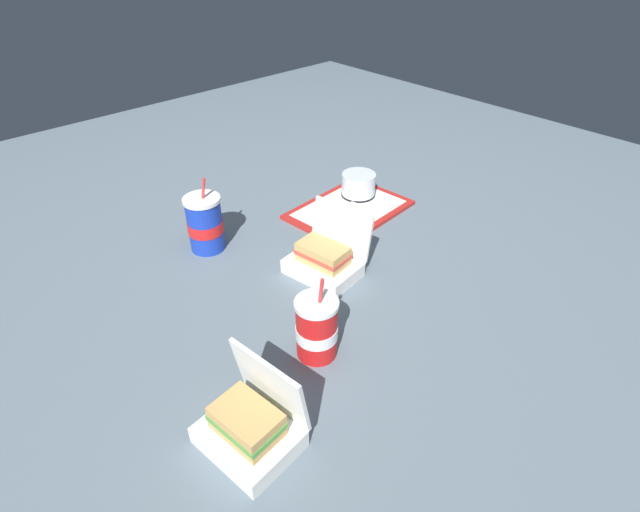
% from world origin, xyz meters
% --- Properties ---
extents(ground_plane, '(3.20, 3.20, 0.00)m').
position_xyz_m(ground_plane, '(0.00, 0.00, 0.00)').
color(ground_plane, slate).
extents(food_tray, '(0.39, 0.29, 0.01)m').
position_xyz_m(food_tray, '(0.33, 0.19, 0.01)').
color(food_tray, red).
rests_on(food_tray, ground_plane).
extents(cake_container, '(0.11, 0.11, 0.08)m').
position_xyz_m(cake_container, '(0.41, 0.24, 0.05)').
color(cake_container, black).
rests_on(cake_container, food_tray).
extents(ketchup_cup, '(0.04, 0.04, 0.02)m').
position_xyz_m(ketchup_cup, '(0.24, 0.23, 0.03)').
color(ketchup_cup, white).
rests_on(ketchup_cup, food_tray).
extents(napkin_stack, '(0.11, 0.11, 0.00)m').
position_xyz_m(napkin_stack, '(0.32, 0.16, 0.02)').
color(napkin_stack, white).
rests_on(napkin_stack, food_tray).
extents(plastic_fork, '(0.11, 0.03, 0.00)m').
position_xyz_m(plastic_fork, '(0.25, 0.24, 0.02)').
color(plastic_fork, white).
rests_on(plastic_fork, food_tray).
extents(clamshell_sandwich_back, '(0.16, 0.19, 0.18)m').
position_xyz_m(clamshell_sandwich_back, '(-0.41, -0.27, 0.04)').
color(clamshell_sandwich_back, white).
rests_on(clamshell_sandwich_back, ground_plane).
extents(clamshell_sandwich_center, '(0.19, 0.21, 0.17)m').
position_xyz_m(clamshell_sandwich_center, '(0.05, 0.01, 0.04)').
color(clamshell_sandwich_center, white).
rests_on(clamshell_sandwich_center, ground_plane).
extents(soda_cup_back, '(0.09, 0.09, 0.21)m').
position_xyz_m(soda_cup_back, '(-0.17, -0.19, 0.07)').
color(soda_cup_back, red).
rests_on(soda_cup_back, ground_plane).
extents(soda_cup_front, '(0.10, 0.10, 0.22)m').
position_xyz_m(soda_cup_front, '(-0.12, 0.33, 0.08)').
color(soda_cup_front, '#1938B7').
rests_on(soda_cup_front, ground_plane).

